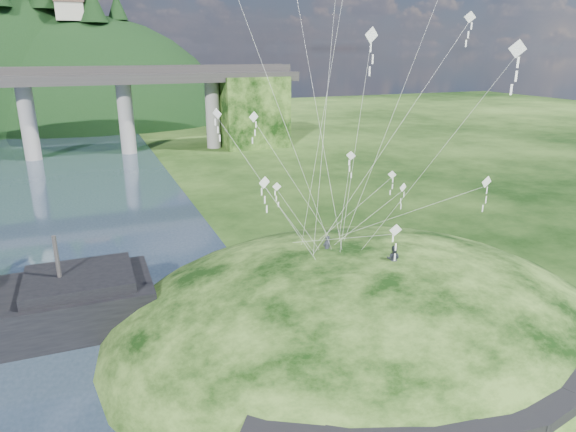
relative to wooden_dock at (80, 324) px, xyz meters
name	(u,v)px	position (x,y,z in m)	size (l,w,h in m)	color
ground	(263,365)	(9.94, -8.37, -0.41)	(320.00, 320.00, 0.00)	black
grass_hill	(363,343)	(17.94, -6.37, -1.91)	(36.00, 32.00, 13.00)	black
footpath	(483,406)	(17.40, -18.11, 1.67)	(22.29, 5.84, 0.83)	black
wooden_dock	(80,324)	(0.00, 0.00, 0.00)	(13.33, 4.96, 0.94)	#3B2718
kite_flyers	(372,242)	(18.24, -6.27, 5.44)	(3.98, 4.30, 1.89)	#272A34
kite_swarm	(370,74)	(18.37, -4.87, 15.98)	(19.65, 17.55, 21.04)	white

